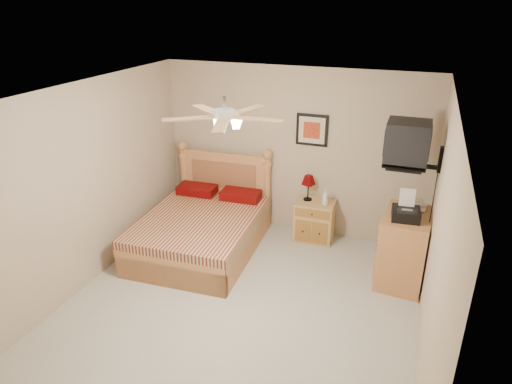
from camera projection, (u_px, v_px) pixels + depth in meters
floor at (237, 311)px, 5.32m from camera, size 4.50×4.50×0.00m
ceiling at (233, 97)px, 4.33m from camera, size 4.00×4.50×0.04m
wall_back at (293, 152)px, 6.76m from camera, size 4.00×0.04×2.50m
wall_front at (98, 363)px, 2.88m from camera, size 4.00×0.04×2.50m
wall_left at (81, 190)px, 5.46m from camera, size 0.04×4.50×2.50m
wall_right at (436, 248)px, 4.19m from camera, size 0.04×4.50×2.50m
bed at (199, 210)px, 6.35m from camera, size 1.61×2.06×1.29m
nightstand at (314, 221)px, 6.79m from camera, size 0.57×0.44×0.60m
table_lamp at (308, 188)px, 6.67m from camera, size 0.27×0.27×0.39m
lotion_bottle at (325, 197)px, 6.54m from camera, size 0.11×0.11×0.24m
framed_picture at (312, 130)px, 6.51m from camera, size 0.46×0.04×0.46m
dresser at (404, 248)px, 5.72m from camera, size 0.61×0.84×0.94m
fax_machine at (407, 206)px, 5.36m from camera, size 0.35×0.37×0.34m
magazine_lower at (408, 205)px, 5.76m from camera, size 0.26×0.33×0.03m
magazine_upper at (409, 202)px, 5.76m from camera, size 0.25×0.30×0.02m
wall_tv at (421, 146)px, 5.20m from camera, size 0.56×0.46×0.58m
ceiling_fan at (225, 116)px, 4.21m from camera, size 1.14×1.14×0.28m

